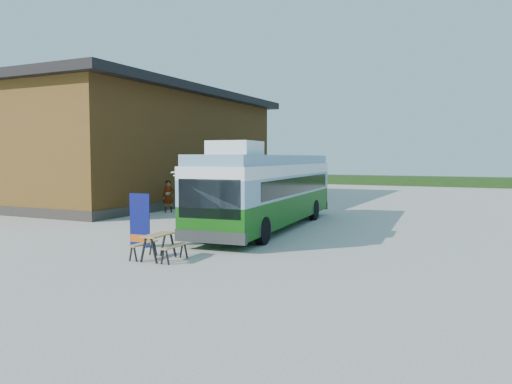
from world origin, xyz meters
The scene contains 10 objects.
ground centered at (0.00, 0.00, 0.00)m, with size 100.00×100.00×0.00m, color #BCB7AD.
barn centered at (-10.50, 10.00, 3.59)m, with size 9.60×21.20×7.50m.
hedge centered at (8.00, 38.00, 0.50)m, with size 40.00×3.00×1.00m, color #264419.
bus centered at (1.85, 1.76, 1.73)m, with size 3.52×11.98×3.63m.
awning centered at (-0.54, 1.67, 2.65)m, with size 2.78×4.10×0.50m.
banner centered at (-0.28, -4.22, 0.75)m, with size 0.80×0.23×1.83m.
picnic_table centered at (1.60, -5.69, 0.58)m, with size 1.41×1.26×0.77m.
person_a centered at (-5.70, 5.01, 0.89)m, with size 0.65×0.43×1.78m, color #999999.
person_b centered at (-1.35, 4.08, 0.78)m, with size 0.76×0.59×1.56m, color #999999.
slurry_tanker centered at (-5.35, 13.41, 1.42)m, with size 3.31×6.41×2.46m.
Camera 1 is at (10.57, -17.67, 3.05)m, focal length 35.00 mm.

